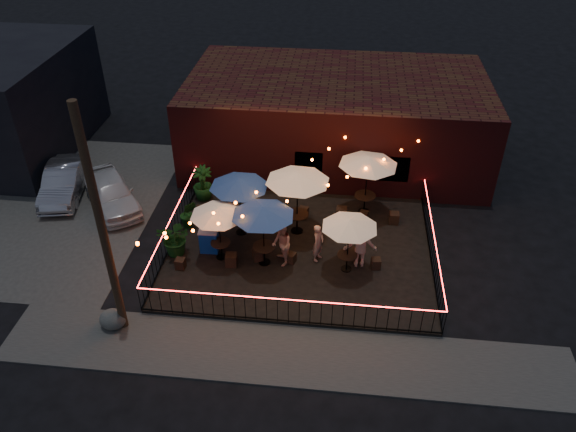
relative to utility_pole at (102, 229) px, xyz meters
name	(u,v)px	position (x,y,z in m)	size (l,w,h in m)	color
ground	(294,285)	(5.40, 2.60, -4.00)	(110.00, 110.00, 0.00)	black
patio	(299,250)	(5.40, 4.60, -3.92)	(10.00, 8.00, 0.15)	black
sidewalk	(284,354)	(5.40, -0.65, -3.98)	(18.00, 2.50, 0.05)	#3C3B38
parking_lot	(32,204)	(-6.60, 6.60, -3.99)	(11.00, 12.00, 0.02)	#3C3B38
brick_building	(336,118)	(6.40, 12.59, -2.00)	(14.00, 8.00, 4.00)	#3B1011
utility_pole	(102,229)	(0.00, 0.00, 0.00)	(0.26, 0.26, 8.00)	#332214
fence_front	(288,311)	(5.40, 0.60, -3.34)	(10.00, 0.04, 1.04)	black
fence_left	(173,229)	(0.40, 4.60, -3.34)	(0.04, 8.00, 1.04)	black
fence_right	(432,246)	(10.40, 4.60, -3.34)	(0.04, 8.00, 1.04)	black
festoon_lights	(272,200)	(4.39, 4.30, -1.48)	(10.02, 8.72, 1.32)	#FF4905
cafe_table_0	(218,212)	(2.51, 3.72, -1.77)	(2.73, 2.73, 2.27)	black
cafe_table_1	(239,183)	(2.98, 5.37, -1.53)	(3.03, 3.03, 2.54)	black
cafe_table_2	(263,212)	(4.17, 3.58, -1.55)	(2.91, 2.91, 2.52)	black
cafe_table_3	(298,178)	(5.19, 5.70, -1.33)	(3.15, 3.15, 2.76)	black
cafe_table_4	(350,224)	(7.24, 3.54, -1.80)	(2.67, 2.67, 2.25)	black
cafe_table_5	(368,161)	(7.88, 7.40, -1.42)	(2.91, 2.91, 2.67)	black
bistro_chair_0	(180,264)	(1.13, 2.93, -3.65)	(0.34, 0.34, 0.41)	black
bistro_chair_1	(231,260)	(2.97, 3.31, -3.61)	(0.41, 0.41, 0.49)	black
bistro_chair_2	(202,211)	(1.10, 6.41, -3.64)	(0.35, 0.35, 0.42)	black
bistro_chair_3	(246,216)	(3.03, 6.21, -3.63)	(0.38, 0.38, 0.45)	black
bistro_chair_4	(258,255)	(3.92, 3.74, -3.62)	(0.39, 0.39, 0.46)	black
bistro_chair_5	(291,258)	(5.15, 3.73, -3.65)	(0.34, 0.34, 0.40)	black
bistro_chair_6	(303,213)	(5.35, 6.71, -3.62)	(0.38, 0.38, 0.45)	black
bistro_chair_7	(341,213)	(6.94, 6.79, -3.59)	(0.43, 0.43, 0.51)	black
bistro_chair_8	(355,254)	(7.56, 4.15, -3.61)	(0.40, 0.40, 0.47)	black
bistro_chair_9	(376,263)	(8.31, 3.75, -3.65)	(0.34, 0.34, 0.40)	black
bistro_chair_10	(363,216)	(7.86, 6.77, -3.65)	(0.35, 0.35, 0.41)	black
bistro_chair_11	(394,218)	(9.10, 6.72, -3.62)	(0.40, 0.40, 0.47)	black
patron_a	(318,243)	(6.14, 4.02, -3.08)	(0.56, 0.37, 1.53)	tan
patron_b	(282,244)	(4.82, 3.64, -2.98)	(0.85, 0.66, 1.75)	tan
patron_c	(361,244)	(7.69, 3.85, -2.88)	(1.25, 0.72, 1.93)	tan
potted_shrub_a	(176,238)	(0.80, 3.77, -3.12)	(1.31, 1.13, 1.45)	#17360F
potted_shrub_b	(188,214)	(0.80, 5.53, -3.21)	(0.70, 0.56, 1.27)	#1A4010
potted_shrub_c	(203,183)	(0.89, 7.67, -3.08)	(0.86, 0.86, 1.54)	#17340E
cooler	(209,240)	(1.97, 4.08, -3.36)	(0.74, 0.55, 0.96)	#0D39A5
boulder	(113,319)	(-0.32, -0.08, -3.65)	(0.89, 0.76, 0.70)	#42433E
car_white	(111,192)	(-2.93, 6.83, -3.28)	(1.69, 4.20, 1.43)	silver
car_silver	(64,181)	(-5.36, 7.53, -3.31)	(1.45, 4.17, 1.37)	gray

